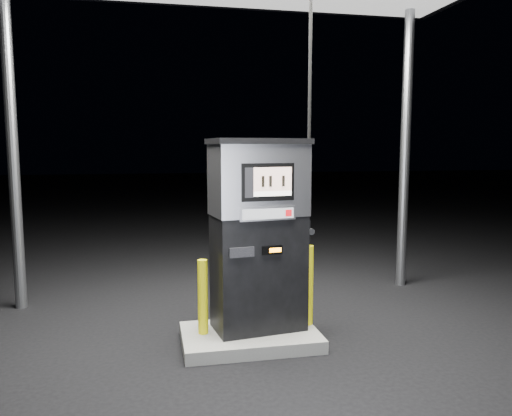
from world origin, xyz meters
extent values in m
plane|color=black|center=(0.00, 0.00, 0.00)|extent=(80.00, 80.00, 0.00)
cube|color=slate|center=(0.00, 0.00, 0.07)|extent=(1.60, 1.00, 0.15)
cylinder|color=gray|center=(-3.00, 2.00, 2.25)|extent=(0.16, 0.16, 4.50)
cylinder|color=gray|center=(3.00, 2.00, 2.25)|extent=(0.16, 0.16, 4.50)
cube|color=black|center=(0.12, 0.10, 0.84)|extent=(1.12, 0.74, 1.38)
cube|color=#BABAC2|center=(0.12, 0.10, 1.94)|extent=(1.14, 0.76, 0.83)
cube|color=black|center=(0.12, 0.10, 2.38)|extent=(1.19, 0.81, 0.07)
cube|color=black|center=(0.16, -0.22, 1.93)|extent=(0.61, 0.12, 0.42)
cube|color=#CDA895|center=(0.21, -0.23, 1.97)|extent=(0.45, 0.07, 0.26)
cube|color=white|center=(0.21, -0.23, 1.81)|extent=(0.45, 0.07, 0.06)
cube|color=#BABAC2|center=(0.16, -0.22, 1.58)|extent=(0.66, 0.12, 0.15)
cube|color=#9A9DA2|center=(0.17, -0.23, 1.58)|extent=(0.60, 0.09, 0.12)
cube|color=#B60C12|center=(0.41, -0.20, 1.58)|extent=(0.08, 0.01, 0.08)
cube|color=black|center=(0.22, -0.21, 1.16)|extent=(0.24, 0.05, 0.10)
cube|color=orange|center=(0.25, -0.21, 1.16)|extent=(0.14, 0.02, 0.05)
cube|color=black|center=(-0.14, -0.26, 1.16)|extent=(0.29, 0.07, 0.11)
cube|color=black|center=(0.69, 0.18, 1.31)|extent=(0.14, 0.21, 0.27)
cylinder|color=gray|center=(0.76, 0.19, 1.31)|extent=(0.11, 0.25, 0.08)
cylinder|color=black|center=(0.74, 0.13, 3.14)|extent=(0.04, 0.04, 3.41)
cylinder|color=#FBF10D|center=(-0.55, 0.05, 0.59)|extent=(0.13, 0.13, 0.88)
cylinder|color=#FBF10D|center=(0.74, 0.10, 0.64)|extent=(0.14, 0.14, 0.98)
camera|label=1|loc=(-1.09, -5.58, 2.31)|focal=35.00mm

